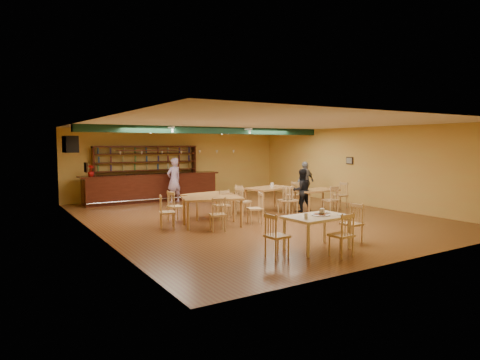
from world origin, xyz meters
TOP-DOWN VIEW (x-y plane):
  - floor at (0.00, 0.00)m, footprint 12.00×12.00m
  - ceiling_beam at (0.00, 2.80)m, footprint 10.00×0.30m
  - track_rail_left at (-1.80, 3.40)m, footprint 0.05×2.50m
  - track_rail_right at (1.40, 3.40)m, footprint 0.05×2.50m
  - ac_unit at (-4.80, 4.20)m, footprint 0.34×0.70m
  - picture_left at (-4.97, 1.00)m, footprint 0.04×0.34m
  - picture_right at (4.97, 0.50)m, footprint 0.04×0.34m
  - bar_counter at (-1.54, 5.15)m, footprint 5.74×0.85m
  - back_bar_hutch at (-1.54, 5.78)m, footprint 4.44×0.40m
  - poinsettia at (-3.96, 5.15)m, footprint 0.31×0.31m
  - dining_table_a at (-1.30, 0.67)m, footprint 1.64×1.15m
  - dining_table_b at (1.14, 0.62)m, footprint 1.83×1.32m
  - dining_table_c at (-1.88, -0.77)m, footprint 1.89×1.44m
  - dining_table_d at (2.60, -0.21)m, footprint 1.51×0.92m
  - near_table at (-1.13, -4.38)m, footprint 1.47×0.99m
  - pizza_tray at (-1.03, -4.38)m, footprint 0.42×0.42m
  - parmesan_shaker at (-1.59, -4.53)m, footprint 0.08×0.08m
  - napkin_stack at (-0.78, -4.17)m, footprint 0.25×0.23m
  - pizza_server at (-0.88, -4.32)m, footprint 0.32×0.09m
  - side_plate at (-0.57, -4.58)m, footprint 0.23×0.23m
  - patron_bar at (-0.92, 4.33)m, footprint 0.75×0.60m
  - patron_right_a at (1.94, -0.18)m, footprint 0.83×0.71m
  - patron_right_b at (3.80, 1.79)m, footprint 1.02×0.56m

SIDE VIEW (x-z plane):
  - floor at x=0.00m, z-range 0.00..0.00m
  - dining_table_d at x=2.60m, z-range 0.00..0.75m
  - dining_table_a at x=-1.30m, z-range 0.00..0.75m
  - near_table at x=-1.13m, z-range 0.00..0.77m
  - dining_table_b at x=1.14m, z-range 0.00..0.83m
  - dining_table_c at x=-1.88m, z-range 0.00..0.84m
  - bar_counter at x=-1.54m, z-range 0.00..1.13m
  - patron_right_a at x=1.94m, z-range 0.00..1.50m
  - side_plate at x=-0.57m, z-range 0.77..0.78m
  - pizza_tray at x=-1.03m, z-range 0.77..0.78m
  - napkin_stack at x=-0.78m, z-range 0.77..0.80m
  - pizza_server at x=-0.88m, z-range 0.78..0.78m
  - patron_right_b at x=3.80m, z-range 0.00..1.64m
  - parmesan_shaker at x=-1.59m, z-range 0.77..0.88m
  - patron_bar at x=-0.92m, z-range 0.00..1.81m
  - back_bar_hutch at x=-1.54m, z-range 0.00..2.28m
  - poinsettia at x=-3.96m, z-range 1.13..1.57m
  - picture_left at x=-4.97m, z-range 1.56..1.84m
  - picture_right at x=4.97m, z-range 1.56..1.84m
  - ac_unit at x=-4.80m, z-range 2.11..2.59m
  - ceiling_beam at x=0.00m, z-range 2.75..3.00m
  - track_rail_left at x=-1.80m, z-range 2.92..2.96m
  - track_rail_right at x=1.40m, z-range 2.92..2.96m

